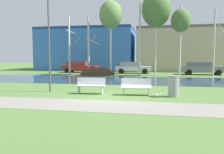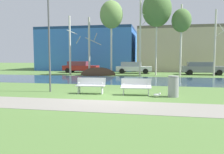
% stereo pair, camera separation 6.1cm
% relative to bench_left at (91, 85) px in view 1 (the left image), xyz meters
% --- Properties ---
extents(ground_plane, '(120.00, 120.00, 0.00)m').
position_rel_bench_left_xyz_m(ground_plane, '(1.26, 9.17, -0.47)').
color(ground_plane, '#517538').
extents(paved_path_strip, '(60.00, 2.30, 0.01)m').
position_rel_bench_left_xyz_m(paved_path_strip, '(1.26, -2.96, -0.47)').
color(paved_path_strip, gray).
rests_on(paved_path_strip, ground).
extents(river_band, '(80.00, 7.53, 0.01)m').
position_rel_bench_left_xyz_m(river_band, '(1.26, 7.86, -0.47)').
color(river_band, '#284256').
rests_on(river_band, ground).
extents(soil_mound, '(4.07, 3.37, 1.76)m').
position_rel_bench_left_xyz_m(soil_mound, '(-2.96, 13.25, -0.47)').
color(soil_mound, '#423021').
rests_on(soil_mound, ground).
extents(bench_left, '(1.63, 0.64, 0.87)m').
position_rel_bench_left_xyz_m(bench_left, '(0.00, 0.00, 0.00)').
color(bench_left, silver).
rests_on(bench_left, ground).
extents(bench_right, '(1.63, 0.64, 0.87)m').
position_rel_bench_left_xyz_m(bench_right, '(2.50, 0.00, 0.00)').
color(bench_right, silver).
rests_on(bench_right, ground).
extents(trash_bin, '(0.55, 0.55, 1.07)m').
position_rel_bench_left_xyz_m(trash_bin, '(4.41, -0.22, 0.08)').
color(trash_bin, gray).
rests_on(trash_bin, ground).
extents(seagull, '(0.40, 0.15, 0.25)m').
position_rel_bench_left_xyz_m(seagull, '(3.61, -0.54, -0.34)').
color(seagull, white).
rests_on(seagull, ground).
extents(streetlamp, '(0.32, 0.32, 5.99)m').
position_rel_bench_left_xyz_m(streetlamp, '(-2.52, 0.24, 3.46)').
color(streetlamp, '#4C4C51').
rests_on(streetlamp, ground).
extents(birch_far_left, '(1.53, 2.36, 6.90)m').
position_rel_bench_left_xyz_m(birch_far_left, '(-6.40, 13.43, 3.03)').
color(birch_far_left, beige).
rests_on(birch_far_left, ground).
extents(birch_left, '(1.62, 2.47, 6.67)m').
position_rel_bench_left_xyz_m(birch_left, '(-4.03, 13.45, 2.91)').
color(birch_left, '#BCB7A8').
rests_on(birch_left, ground).
extents(birch_center_left, '(2.59, 2.59, 8.75)m').
position_rel_bench_left_xyz_m(birch_center_left, '(-1.40, 13.29, 6.31)').
color(birch_center_left, beige).
rests_on(birch_center_left, ground).
extents(birch_center, '(1.14, 1.88, 9.38)m').
position_rel_bench_left_xyz_m(birch_center, '(1.87, 13.48, 4.28)').
color(birch_center, beige).
rests_on(birch_center, ground).
extents(birch_center_right, '(3.18, 3.18, 9.33)m').
position_rel_bench_left_xyz_m(birch_center_right, '(3.62, 13.59, 6.79)').
color(birch_center_right, beige).
rests_on(birch_center_right, ground).
extents(birch_right, '(2.05, 2.05, 7.60)m').
position_rel_bench_left_xyz_m(birch_right, '(6.20, 13.18, 5.39)').
color(birch_right, beige).
rests_on(birch_right, ground).
extents(birch_far_right, '(1.13, 1.86, 7.05)m').
position_rel_bench_left_xyz_m(birch_far_right, '(9.75, 13.62, 3.11)').
color(birch_far_right, beige).
rests_on(birch_far_right, ground).
extents(parked_van_nearest_red, '(4.63, 2.11, 1.51)m').
position_rel_bench_left_xyz_m(parked_van_nearest_red, '(-6.32, 16.75, 0.32)').
color(parked_van_nearest_red, maroon).
rests_on(parked_van_nearest_red, ground).
extents(parked_sedan_second_white, '(4.45, 1.95, 1.46)m').
position_rel_bench_left_xyz_m(parked_sedan_second_white, '(0.81, 16.64, 0.30)').
color(parked_sedan_second_white, silver).
rests_on(parked_sedan_second_white, ground).
extents(parked_hatch_third_grey, '(4.79, 1.94, 1.49)m').
position_rel_bench_left_xyz_m(parked_hatch_third_grey, '(8.94, 15.68, 0.32)').
color(parked_hatch_third_grey, slate).
rests_on(parked_hatch_third_grey, ground).
extents(building_blue_store, '(15.08, 9.73, 6.70)m').
position_rel_bench_left_xyz_m(building_blue_store, '(-7.33, 24.70, 2.88)').
color(building_blue_store, '#3870C6').
rests_on(building_blue_store, ground).
extents(building_beige_block, '(12.10, 7.23, 6.45)m').
position_rel_bench_left_xyz_m(building_beige_block, '(7.04, 23.51, 2.75)').
color(building_beige_block, '#BCAD8E').
rests_on(building_beige_block, ground).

